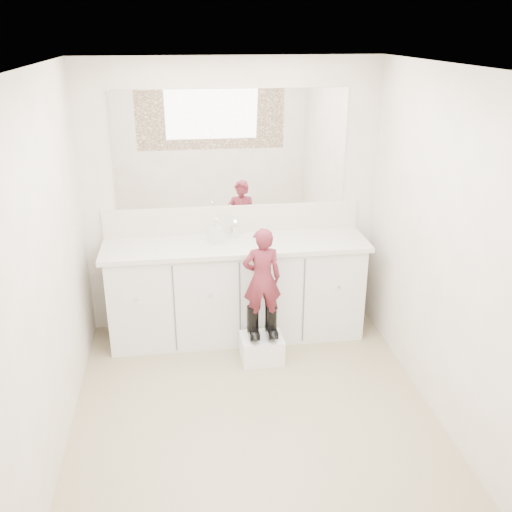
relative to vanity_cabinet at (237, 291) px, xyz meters
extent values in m
plane|color=#8C785B|center=(0.00, -1.23, -0.42)|extent=(3.00, 3.00, 0.00)
plane|color=white|center=(0.00, -1.23, 1.97)|extent=(3.00, 3.00, 0.00)
plane|color=beige|center=(0.00, 0.27, 0.77)|extent=(2.60, 0.00, 2.60)
plane|color=beige|center=(0.00, -2.73, 0.77)|extent=(2.60, 0.00, 2.60)
plane|color=beige|center=(-1.30, -1.23, 0.78)|extent=(0.00, 3.00, 3.00)
plane|color=beige|center=(1.30, -1.23, 0.78)|extent=(0.00, 3.00, 3.00)
cube|color=silver|center=(0.00, 0.00, 0.00)|extent=(2.20, 0.55, 0.85)
cube|color=beige|center=(0.00, -0.01, 0.45)|extent=(2.28, 0.58, 0.04)
cube|color=beige|center=(0.00, 0.26, 0.59)|extent=(2.28, 0.03, 0.25)
cube|color=white|center=(0.00, 0.26, 1.22)|extent=(2.00, 0.02, 1.00)
cube|color=#472819|center=(0.00, -2.71, 1.22)|extent=(2.00, 0.01, 1.20)
cylinder|color=silver|center=(0.00, 0.15, 0.52)|extent=(0.08, 0.08, 0.10)
imported|color=beige|center=(0.24, -0.02, 0.51)|extent=(0.13, 0.13, 0.10)
imported|color=beige|center=(-0.16, 0.01, 0.57)|extent=(0.11, 0.11, 0.22)
cube|color=white|center=(0.16, -0.48, -0.32)|extent=(0.35, 0.30, 0.22)
imported|color=#9B2F45|center=(0.16, -0.48, 0.32)|extent=(0.32, 0.21, 0.86)
cylinder|color=#EC5C8E|center=(0.23, -0.48, 0.44)|extent=(0.14, 0.02, 0.06)
camera|label=1|loc=(-0.45, -4.57, 2.19)|focal=40.00mm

